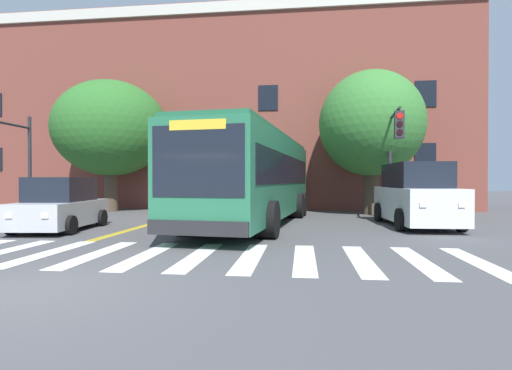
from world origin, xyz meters
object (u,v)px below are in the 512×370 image
Objects in this scene: street_tree_curbside_large at (371,124)px; car_silver_near_lane at (61,206)px; traffic_light_near_corner at (394,143)px; car_teal_behind_bus at (283,194)px; car_white_far_lane at (415,196)px; street_tree_curbside_small at (111,129)px; traffic_light_far_corner at (5,147)px; city_bus at (256,177)px.

car_silver_near_lane is at bearing -146.03° from street_tree_curbside_large.
traffic_light_near_corner is 3.73m from street_tree_curbside_large.
traffic_light_near_corner reaches higher than car_teal_behind_bus.
car_teal_behind_bus is 0.79× the size of traffic_light_near_corner.
car_white_far_lane is 0.64× the size of street_tree_curbside_small.
traffic_light_near_corner is at bearing 19.58° from car_silver_near_lane.
traffic_light_far_corner is at bearing 178.16° from car_white_far_lane.
car_silver_near_lane is at bearing -73.95° from street_tree_curbside_small.
car_teal_behind_bus is 0.55× the size of street_tree_curbside_large.
car_teal_behind_bus is at bearing 121.50° from traffic_light_near_corner.
traffic_light_near_corner is 1.04× the size of traffic_light_far_corner.
car_white_far_lane is at bearing 12.42° from car_silver_near_lane.
street_tree_curbside_small is (-8.58, 5.21, 2.66)m from city_bus.
city_bus is at bearing -92.95° from car_teal_behind_bus.
traffic_light_far_corner is (-16.40, -0.94, -0.09)m from traffic_light_near_corner.
traffic_light_far_corner is at bearing 177.76° from city_bus.
car_teal_behind_bus is at bearing 135.19° from street_tree_curbside_large.
city_bus is 7.52m from street_tree_curbside_large.
street_tree_curbside_large is (16.06, 4.44, 1.34)m from traffic_light_far_corner.
car_white_far_lane is 0.74× the size of street_tree_curbside_large.
traffic_light_near_corner is at bearing 107.15° from car_white_far_lane.
city_bus is 9.52m from car_teal_behind_bus.
street_tree_curbside_large is (11.38, 7.67, 3.62)m from car_silver_near_lane.
city_bus is 2.39× the size of car_white_far_lane.
city_bus is 3.04× the size of car_silver_near_lane.
street_tree_curbside_small is (-9.07, -4.24, 3.66)m from car_teal_behind_bus.
car_silver_near_lane is 0.58× the size of street_tree_curbside_large.
traffic_light_near_corner is at bearing -15.32° from street_tree_curbside_small.
traffic_light_near_corner is at bearing 14.15° from city_bus.
city_bus is at bearing -165.85° from traffic_light_near_corner.
street_tree_curbside_small is (-2.30, 8.01, 3.66)m from car_silver_near_lane.
traffic_light_far_corner is at bearing -141.75° from car_teal_behind_bus.
car_teal_behind_bus is 0.83× the size of traffic_light_far_corner.
car_teal_behind_bus is at bearing 87.05° from city_bus.
city_bus is at bearing 178.90° from car_white_far_lane.
street_tree_curbside_small is at bearing 159.81° from car_white_far_lane.
street_tree_curbside_small reaches higher than city_bus.
city_bus reaches higher than car_silver_near_lane.
traffic_light_near_corner is at bearing -58.50° from car_teal_behind_bus.
car_silver_near_lane is 12.66m from traffic_light_near_corner.
traffic_light_near_corner is 0.60× the size of street_tree_curbside_small.
car_teal_behind_bus is (0.49, 9.45, -0.99)m from city_bus.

